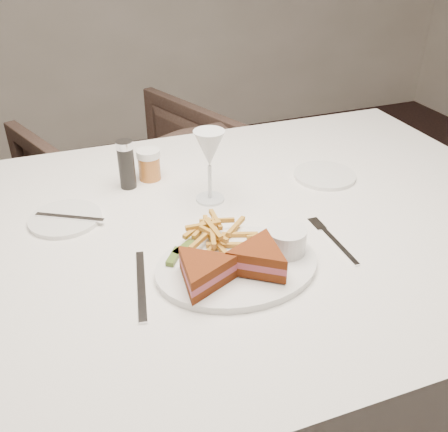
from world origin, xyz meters
TOP-DOWN VIEW (x-y plane):
  - table at (-0.09, 0.19)m, footprint 1.58×1.06m
  - chair_far at (-0.10, 1.17)m, footprint 0.89×0.87m
  - table_setting at (-0.10, 0.13)m, footprint 0.81×0.64m

SIDE VIEW (x-z plane):
  - chair_far at x=-0.10m, z-range 0.00..0.72m
  - table at x=-0.09m, z-range 0.00..0.75m
  - table_setting at x=-0.10m, z-range 0.70..0.88m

